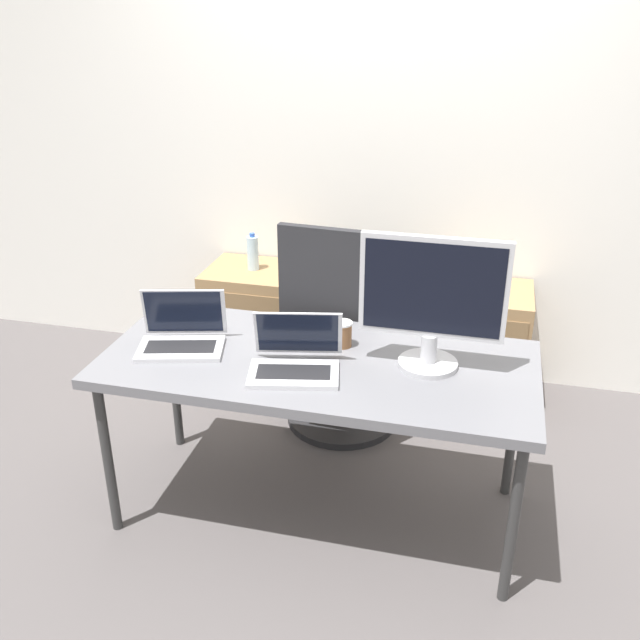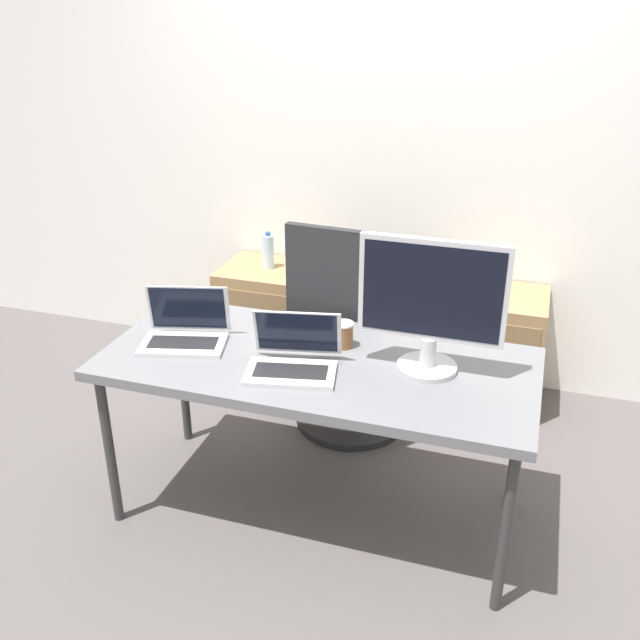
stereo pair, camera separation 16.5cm
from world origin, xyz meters
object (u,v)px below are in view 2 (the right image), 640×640
cabinet_left (270,318)px  coffee_cup_white (306,330)px  coffee_cup_brown (344,335)px  office_chair (348,353)px  monitor (431,304)px  cabinet_right (490,349)px  water_bottle (268,251)px  laptop_right (185,332)px  laptop_left (293,359)px

cabinet_left → coffee_cup_white: (0.56, -0.99, 0.46)m
cabinet_left → coffee_cup_brown: coffee_cup_brown is taller
office_chair → monitor: 0.94m
coffee_cup_white → monitor: bearing=-9.2°
cabinet_right → water_bottle: water_bottle is taller
coffee_cup_white → coffee_cup_brown: bearing=1.3°
cabinet_left → laptop_right: laptop_right is taller
cabinet_left → laptop_right: (0.10, -1.14, 0.46)m
laptop_right → coffee_cup_white: bearing=18.8°
cabinet_right → office_chair: bearing=-142.8°
water_bottle → office_chair: bearing=-39.4°
cabinet_left → coffee_cup_white: 1.23m
cabinet_right → laptop_left: size_ratio=1.68×
water_bottle → laptop_left: bearing=-64.4°
cabinet_right → laptop_right: laptop_right is taller
coffee_cup_white → cabinet_left: bearing=119.4°
monitor → water_bottle: bearing=134.7°
cabinet_right → coffee_cup_brown: 1.21m
laptop_left → monitor: 0.54m
office_chair → monitor: size_ratio=2.07×
office_chair → laptop_right: (-0.49, -0.66, 0.35)m
monitor → cabinet_right: bearing=81.0°
cabinet_right → monitor: bearing=-99.0°
cabinet_right → coffee_cup_white: coffee_cup_white is taller
office_chair → laptop_right: office_chair is taller
cabinet_right → monitor: (-0.17, -1.07, 0.68)m
cabinet_left → laptop_left: size_ratio=1.68×
cabinet_right → laptop_left: (-0.64, -1.23, 0.46)m
laptop_right → monitor: 0.99m
cabinet_left → coffee_cup_brown: 1.30m
cabinet_left → cabinet_right: same height
cabinet_left → cabinet_right: (1.23, 0.00, 0.00)m
office_chair → coffee_cup_brown: 0.62m
cabinet_right → coffee_cup_white: 1.28m
cabinet_left → laptop_left: laptop_left is taller
office_chair → coffee_cup_brown: size_ratio=10.57×
coffee_cup_white → coffee_cup_brown: size_ratio=0.98×
cabinet_left → laptop_right: size_ratio=1.65×
office_chair → laptop_left: size_ratio=3.01×
monitor → coffee_cup_brown: 0.42m
laptop_left → coffee_cup_brown: bearing=62.3°
cabinet_right → coffee_cup_brown: coffee_cup_brown is taller
laptop_left → office_chair: bearing=89.7°
office_chair → cabinet_right: office_chair is taller
water_bottle → monitor: 1.53m
office_chair → monitor: bearing=-51.4°
laptop_left → coffee_cup_brown: 0.27m
office_chair → coffee_cup_brown: office_chair is taller
office_chair → coffee_cup_white: 0.62m
office_chair → cabinet_left: 0.77m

